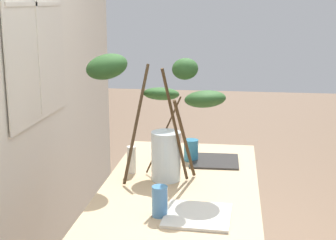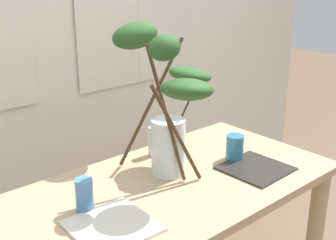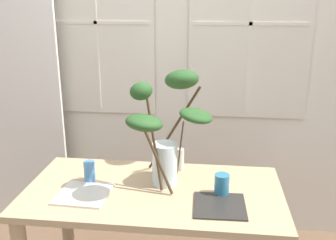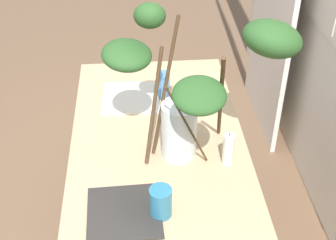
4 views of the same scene
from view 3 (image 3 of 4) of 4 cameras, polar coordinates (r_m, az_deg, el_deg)
The scene contains 9 objects.
back_wall_with_windows at distance 2.92m, azimuth 0.64°, elevation 9.19°, with size 4.38×0.14×2.71m.
curtain_sheer_side at distance 3.14m, azimuth -22.53°, elevation 6.20°, with size 0.80×0.03×2.48m, color white.
dining_table at distance 2.24m, azimuth -2.12°, elevation -13.38°, with size 1.41×0.73×0.78m.
vase_with_branches at distance 2.15m, azimuth 0.20°, elevation -0.38°, with size 0.49×0.74×0.63m.
drinking_glass_blue_left at distance 2.27m, azimuth -11.43°, elevation -7.49°, with size 0.06×0.06×0.13m, color #4C84BC.
drinking_glass_blue_right at distance 2.11m, azimuth 7.90°, elevation -9.39°, with size 0.08×0.08×0.12m, color teal.
plate_square_left at distance 2.16m, azimuth -12.30°, elevation -10.58°, with size 0.27×0.27×0.01m, color silver.
plate_square_right at distance 2.03m, azimuth 7.59°, elevation -12.37°, with size 0.26×0.26×0.01m, color #2D2B28.
pillar_candle at distance 2.37m, azimuth 1.81°, elevation -5.83°, with size 0.05×0.05×0.15m.
Camera 3 is at (0.30, -1.90, 1.79)m, focal length 41.50 mm.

